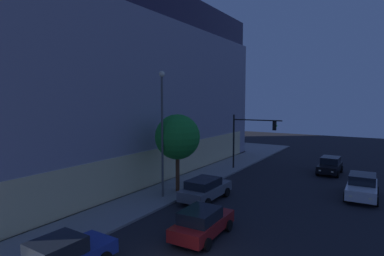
# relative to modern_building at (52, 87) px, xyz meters

# --- Properties ---
(modern_building) EXTENTS (37.75, 31.78, 17.55)m
(modern_building) POSITION_rel_modern_building_xyz_m (0.00, 0.00, 0.00)
(modern_building) COLOR #4C4C51
(modern_building) RESTS_ON ground
(traffic_light_far_corner) EXTENTS (0.48, 5.08, 5.63)m
(traffic_light_far_corner) POSITION_rel_modern_building_xyz_m (8.27, -20.35, -4.77)
(traffic_light_far_corner) COLOR black
(traffic_light_far_corner) RESTS_ON sidewalk_corner
(street_lamp_sidewalk) EXTENTS (0.44, 0.44, 9.22)m
(street_lamp_sidewalk) POSITION_rel_modern_building_xyz_m (-3.78, -18.31, -2.88)
(street_lamp_sidewalk) COLOR #4E4E4E
(street_lamp_sidewalk) RESTS_ON sidewalk_corner
(sidewalk_tree) EXTENTS (3.52, 3.52, 6.05)m
(sidewalk_tree) POSITION_rel_modern_building_xyz_m (-2.03, -18.46, -4.28)
(sidewalk_tree) COLOR brown
(sidewalk_tree) RESTS_ON sidewalk_corner
(car_red) EXTENTS (4.34, 2.18, 1.59)m
(car_red) POSITION_rel_modern_building_xyz_m (-8.03, -24.10, -7.89)
(car_red) COLOR maroon
(car_red) RESTS_ON ground
(car_grey) EXTENTS (4.81, 2.21, 1.62)m
(car_grey) POSITION_rel_modern_building_xyz_m (-2.50, -21.20, -7.85)
(car_grey) COLOR slate
(car_grey) RESTS_ON ground
(car_white) EXTENTS (4.82, 2.28, 1.74)m
(car_white) POSITION_rel_modern_building_xyz_m (4.08, -30.90, -7.82)
(car_white) COLOR silver
(car_white) RESTS_ON ground
(car_black) EXTENTS (4.20, 2.11, 1.66)m
(car_black) POSITION_rel_modern_building_xyz_m (11.21, -27.70, -7.86)
(car_black) COLOR black
(car_black) RESTS_ON ground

